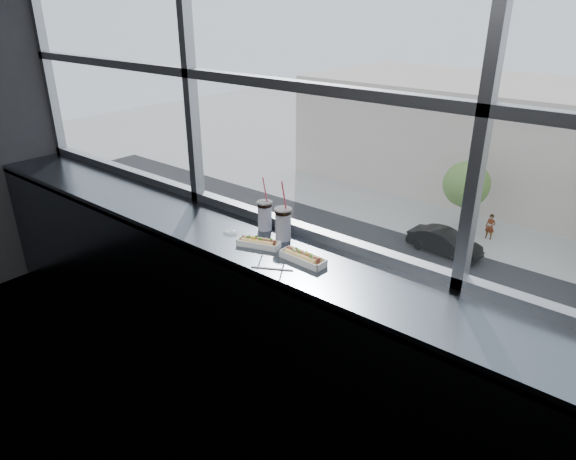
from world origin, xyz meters
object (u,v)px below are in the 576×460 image
Objects in this scene: soda_cup_right at (283,222)px; car_near_b at (411,309)px; hotdog_tray_right at (303,257)px; loose_straw at (272,268)px; car_far_a at (445,238)px; pedestrian_a at (491,224)px; car_near_a at (298,266)px; tree_left at (466,184)px; wrapper at (231,231)px; hotdog_tray_left at (259,242)px; soda_cup_left at (265,214)px.

soda_cup_right is 20.62m from car_near_b.
loose_straw is (-0.07, -0.18, -0.02)m from hotdog_tray_right.
car_far_a is at bearing 8.85° from car_near_b.
pedestrian_a is (-0.68, 11.70, -0.02)m from car_near_b.
tree_left is at bearing -15.15° from car_near_a.
wrapper is 30.92m from tree_left.
tree_left is (-2.63, 12.00, 2.04)m from car_near_b.
loose_straw is at bearing -110.08° from hotdog_tray_right.
hotdog_tray_right reaches higher than loose_straw.
hotdog_tray_left is 0.32m from hotdog_tray_right.
car_near_b is at bearing 82.79° from loose_straw.
tree_left is at bearing 106.90° from wrapper.
soda_cup_left is at bearing -164.22° from car_near_b.
loose_straw is 0.04× the size of car_far_a.
soda_cup_right is 0.09× the size of tree_left.
car_near_b reaches higher than car_near_a.
pedestrian_a is (5.69, 11.70, -0.01)m from car_near_a.
car_near_b is at bearing 92.07° from hotdog_tray_left.
loose_straw is at bearing -58.77° from soda_cup_right.
hotdog_tray_right reaches higher than car_near_b.
pedestrian_a is at bearing 104.04° from soda_cup_right.
soda_cup_left is at bearing -72.76° from tree_left.
hotdog_tray_left reaches higher than car_near_a.
car_near_b is (-6.24, 16.31, -11.11)m from hotdog_tray_left.
wrapper is at bearing -157.82° from car_far_a.
hotdog_tray_left is at bearing -175.29° from hotdog_tray_right.
pedestrian_a is at bearing 103.37° from wrapper.
hotdog_tray_left is at bearing -164.04° from car_near_b.
soda_cup_left is 0.55m from loose_straw.
car_near_a is (-12.34, 16.28, -11.11)m from wrapper.
tree_left is (-8.59, 28.28, -9.06)m from wrapper.
hotdog_tray_right is 0.33m from soda_cup_right.
loose_straw is at bearing -75.73° from pedestrian_a.
pedestrian_a is at bearing -23.74° from car_near_a.
loose_straw is at bearing -20.41° from wrapper.
tree_left reaches higher than car_near_a.
hotdog_tray_left is 0.14× the size of pedestrian_a.
tree_left is (-8.72, 28.10, -9.15)m from soda_cup_left.
loose_straw is at bearing -156.86° from car_far_a.
car_far_a is at bearing 111.84° from hotdog_tray_right.
soda_cup_right is 3.72× the size of wrapper.
soda_cup_left is at bearing 104.61° from hotdog_tray_left.
soda_cup_right is at bearing -139.72° from car_near_a.
hotdog_tray_right reaches higher than car_near_a.
loose_straw reaches higher than car_near_b.
wrapper is at bearing -140.67° from car_near_a.
soda_cup_right is at bearing -157.05° from car_far_a.
pedestrian_a is at bearing 103.70° from soda_cup_left.
hotdog_tray_right is at bearing -16.64° from hotdog_tray_left.
car_far_a is (-7.94, 24.28, -11.12)m from wrapper.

